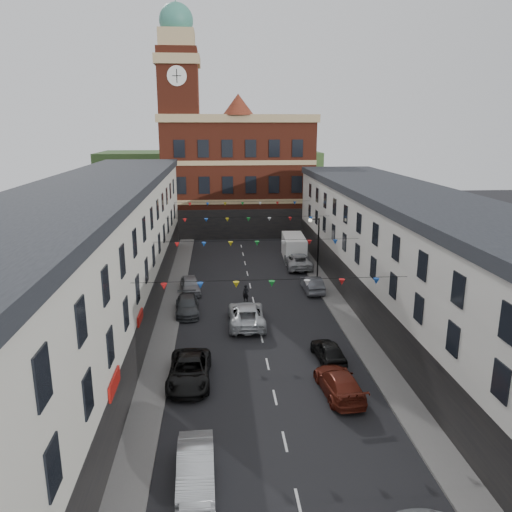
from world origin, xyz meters
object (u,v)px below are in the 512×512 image
object	(u,v)px
car_left_d	(187,306)
car_right_c	(339,383)
car_right_e	(312,284)
street_lamp	(316,239)
moving_car	(247,314)
car_left_b	(196,467)
white_van	(294,248)
pedestrian	(246,294)
car_right_f	(298,261)
car_right_d	(328,351)
car_left_c	(189,371)
car_left_e	(190,285)

from	to	relation	value
car_left_d	car_right_c	distance (m)	16.07
car_right_e	street_lamp	bearing A→B (deg)	-105.88
moving_car	car_left_b	bearing A→B (deg)	80.16
white_van	pedestrian	distance (m)	15.26
car_right_c	moving_car	bearing A→B (deg)	-71.49
car_right_f	pedestrian	distance (m)	11.90
car_right_f	moving_car	size ratio (longest dim) A/B	0.98
car_left_b	car_right_d	size ratio (longest dim) A/B	1.15
street_lamp	car_right_f	xyz separation A→B (m)	(-1.05, 3.74, -3.13)
car_left_d	pedestrian	size ratio (longest dim) A/B	2.98
car_left_c	car_left_e	world-z (taller)	car_left_c
car_left_b	street_lamp	bearing A→B (deg)	67.83
car_right_d	moving_car	bearing A→B (deg)	-57.99
street_lamp	moving_car	bearing A→B (deg)	-123.27
car_left_e	car_right_f	xyz separation A→B (m)	(11.00, 7.26, 0.06)
street_lamp	car_left_c	distance (m)	23.12
car_right_c	car_right_f	xyz separation A→B (m)	(1.90, 25.70, 0.08)
street_lamp	car_right_e	xyz separation A→B (m)	(-1.05, -4.12, -3.20)
car_right_e	car_left_c	bearing A→B (deg)	55.35
car_right_c	white_van	bearing A→B (deg)	-98.46
car_left_c	white_van	xyz separation A→B (m)	(10.38, 27.37, 0.58)
street_lamp	pedestrian	xyz separation A→B (m)	(-7.22, -6.44, -3.15)
car_left_c	car_right_e	distance (m)	18.84
car_left_b	car_left_d	bearing A→B (deg)	92.41
street_lamp	car_left_d	distance (m)	15.23
car_left_b	car_right_f	size ratio (longest dim) A/B	0.79
car_right_d	car_right_e	xyz separation A→B (m)	(1.57, 13.65, 0.05)
car_left_d	moving_car	size ratio (longest dim) A/B	0.78
car_left_d	car_right_d	bearing A→B (deg)	-47.26
car_right_e	white_van	distance (m)	11.60
car_left_c	car_left_e	bearing A→B (deg)	93.53
car_left_b	moving_car	bearing A→B (deg)	77.77
car_left_e	white_van	world-z (taller)	white_van
street_lamp	car_left_d	size ratio (longest dim) A/B	1.33
street_lamp	white_van	world-z (taller)	street_lamp
car_right_c	moving_car	world-z (taller)	moving_car
car_left_b	white_van	xyz separation A→B (m)	(9.71, 35.91, 0.58)
car_left_b	car_right_e	size ratio (longest dim) A/B	1.03
car_right_e	car_left_d	bearing A→B (deg)	21.17
car_left_e	street_lamp	bearing A→B (deg)	9.19
car_left_e	white_van	size ratio (longest dim) A/B	0.71
white_van	pedestrian	bearing A→B (deg)	-111.66
street_lamp	car_left_d	bearing A→B (deg)	-144.09
car_left_c	car_right_d	xyz separation A→B (m)	(8.71, 2.13, -0.08)
car_right_d	white_van	world-z (taller)	white_van
car_right_e	moving_car	bearing A→B (deg)	46.98
car_right_f	car_left_b	bearing A→B (deg)	75.45
car_right_c	car_left_b	bearing A→B (deg)	35.48
street_lamp	car_right_d	world-z (taller)	street_lamp
car_right_d	moving_car	size ratio (longest dim) A/B	0.67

